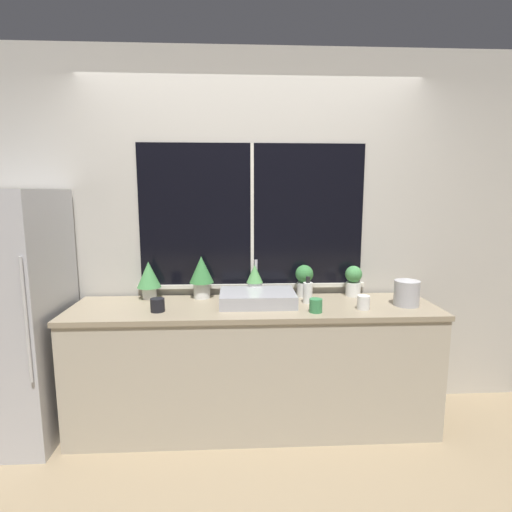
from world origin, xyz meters
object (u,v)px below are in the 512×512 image
at_px(potted_plant_center, 255,280).
at_px(potted_plant_left, 201,274).
at_px(refrigerator, 3,317).
at_px(mug_green, 316,306).
at_px(potted_plant_far_left, 149,277).
at_px(potted_plant_far_right, 353,280).
at_px(sink, 257,298).
at_px(potted_plant_right, 304,279).
at_px(mug_black, 158,305).
at_px(soap_bottle, 308,292).
at_px(mug_white, 363,302).
at_px(kettle, 407,292).

bearing_deg(potted_plant_center, potted_plant_left, 180.00).
relative_size(refrigerator, mug_green, 18.57).
height_order(refrigerator, potted_plant_far_left, refrigerator).
distance_m(potted_plant_left, potted_plant_far_right, 1.15).
bearing_deg(potted_plant_far_left, potted_plant_left, 0.00).
relative_size(sink, potted_plant_right, 2.18).
distance_m(refrigerator, mug_green, 2.09).
height_order(potted_plant_right, potted_plant_far_right, potted_plant_right).
bearing_deg(mug_black, potted_plant_left, 51.80).
relative_size(potted_plant_far_left, potted_plant_far_right, 1.20).
xyz_separation_m(soap_bottle, mug_black, (-1.03, -0.16, -0.03)).
bearing_deg(potted_plant_center, soap_bottle, -25.77).
distance_m(refrigerator, potted_plant_right, 2.10).
relative_size(potted_plant_left, mug_white, 3.35).
distance_m(refrigerator, potted_plant_left, 1.35).
xyz_separation_m(refrigerator, potted_plant_left, (1.31, 0.26, 0.22)).
bearing_deg(potted_plant_far_right, mug_white, -95.34).
bearing_deg(sink, refrigerator, -177.53).
xyz_separation_m(refrigerator, mug_green, (2.08, -0.14, 0.09)).
bearing_deg(kettle, sink, 175.23).
height_order(sink, soap_bottle, sink).
bearing_deg(sink, mug_white, -13.01).
height_order(sink, potted_plant_center, sink).
distance_m(potted_plant_left, soap_bottle, 0.79).
relative_size(potted_plant_right, mug_green, 2.67).
distance_m(potted_plant_far_left, potted_plant_center, 0.78).
relative_size(refrigerator, sink, 3.20).
distance_m(potted_plant_far_right, kettle, 0.40).
bearing_deg(potted_plant_left, mug_black, -128.20).
bearing_deg(mug_white, potted_plant_center, 153.94).
xyz_separation_m(potted_plant_far_right, soap_bottle, (-0.38, -0.18, -0.04)).
xyz_separation_m(mug_black, mug_white, (1.38, -0.02, 0.00)).
relative_size(refrigerator, potted_plant_left, 5.35).
distance_m(potted_plant_far_left, soap_bottle, 1.17).
bearing_deg(sink, mug_green, -30.18).
height_order(potted_plant_center, potted_plant_far_right, potted_plant_center).
bearing_deg(potted_plant_left, potted_plant_right, 0.00).
distance_m(sink, potted_plant_center, 0.21).
distance_m(potted_plant_far_left, potted_plant_left, 0.39).
xyz_separation_m(soap_bottle, kettle, (0.68, -0.10, 0.02)).
bearing_deg(potted_plant_far_left, kettle, -8.52).
relative_size(potted_plant_far_left, mug_black, 2.99).
bearing_deg(mug_black, potted_plant_far_left, 110.12).
xyz_separation_m(potted_plant_center, mug_black, (-0.66, -0.34, -0.09)).
bearing_deg(kettle, mug_black, -177.94).
distance_m(soap_bottle, mug_green, 0.23).
height_order(sink, potted_plant_far_left, sink).
xyz_separation_m(potted_plant_center, potted_plant_right, (0.37, 0.00, 0.00)).
xyz_separation_m(potted_plant_far_left, mug_white, (1.50, -0.35, -0.12)).
bearing_deg(soap_bottle, kettle, -8.03).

